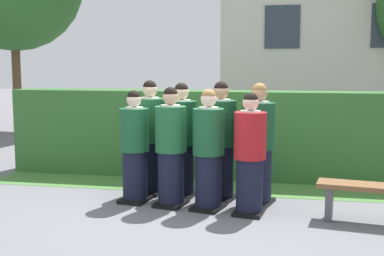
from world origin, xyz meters
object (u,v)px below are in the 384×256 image
object	(u,v)px
student_front_row_2	(208,153)
student_rear_row_0	(150,140)
student_rear_row_1	(182,143)
student_rear_row_3	(259,147)
wooden_bench	(377,195)
student_in_red_blazer	(250,157)
student_rear_row_2	(221,144)
student_front_row_1	(171,150)
student_front_row_0	(135,149)

from	to	relation	value
student_front_row_2	student_rear_row_0	size ratio (longest dim) A/B	0.95
student_rear_row_1	student_rear_row_3	bearing A→B (deg)	-9.89
wooden_bench	student_in_red_blazer	bearing A→B (deg)	175.72
student_rear_row_2	student_rear_row_3	world-z (taller)	student_rear_row_2
student_rear_row_0	student_rear_row_2	bearing A→B (deg)	-8.83
student_front_row_2	student_front_row_1	bearing A→B (deg)	171.65
student_rear_row_2	wooden_bench	world-z (taller)	student_rear_row_2
student_rear_row_0	student_rear_row_3	size ratio (longest dim) A/B	1.01
student_in_red_blazer	student_front_row_2	bearing A→B (deg)	168.49
student_front_row_2	student_in_red_blazer	distance (m)	0.57
student_in_red_blazer	student_rear_row_2	world-z (taller)	student_rear_row_2
student_rear_row_3	student_rear_row_0	bearing A→B (deg)	169.96
student_rear_row_2	wooden_bench	bearing A→B (deg)	-20.21
student_front_row_0	student_rear_row_0	bearing A→B (deg)	80.01
student_front_row_2	wooden_bench	world-z (taller)	student_front_row_2
student_front_row_1	student_rear_row_0	size ratio (longest dim) A/B	0.96
student_in_red_blazer	student_rear_row_1	world-z (taller)	student_rear_row_1
student_front_row_1	student_front_row_2	world-z (taller)	student_front_row_1
student_in_red_blazer	wooden_bench	bearing A→B (deg)	-4.28
student_front_row_1	student_rear_row_1	size ratio (longest dim) A/B	0.98
student_in_red_blazer	student_rear_row_1	distance (m)	1.26
student_front_row_0	student_rear_row_3	world-z (taller)	student_rear_row_3
student_in_red_blazer	student_rear_row_2	bearing A→B (deg)	126.57
student_front_row_2	student_rear_row_3	bearing A→B (deg)	31.60
student_front_row_1	student_in_red_blazer	xyz separation A→B (m)	(1.08, -0.19, -0.02)
student_in_red_blazer	wooden_bench	size ratio (longest dim) A/B	1.10
student_rear_row_2	wooden_bench	xyz separation A→B (m)	(2.00, -0.74, -0.46)
student_rear_row_2	student_rear_row_3	distance (m)	0.55
student_front_row_1	student_rear_row_0	distance (m)	0.75
student_front_row_0	wooden_bench	size ratio (longest dim) A/B	1.09
student_rear_row_1	student_rear_row_2	distance (m)	0.59
student_in_red_blazer	student_rear_row_2	xyz separation A→B (m)	(-0.46, 0.62, 0.06)
student_rear_row_0	student_rear_row_3	world-z (taller)	student_rear_row_0
student_front_row_0	student_rear_row_1	size ratio (longest dim) A/B	0.94
student_front_row_0	student_front_row_2	bearing A→B (deg)	-9.37
student_front_row_0	student_rear_row_2	world-z (taller)	student_rear_row_2
student_front_row_1	student_rear_row_2	xyz separation A→B (m)	(0.62, 0.43, 0.03)
student_front_row_0	student_rear_row_1	world-z (taller)	student_rear_row_1
student_in_red_blazer	student_rear_row_1	bearing A→B (deg)	146.23
wooden_bench	student_rear_row_3	bearing A→B (deg)	157.10
student_rear_row_1	wooden_bench	bearing A→B (deg)	-17.47
student_front_row_0	student_in_red_blazer	bearing A→B (deg)	-10.11
student_rear_row_1	wooden_bench	size ratio (longest dim) A/B	1.16
student_front_row_1	student_rear_row_3	size ratio (longest dim) A/B	0.97
student_front_row_0	student_rear_row_0	world-z (taller)	student_rear_row_0
student_front_row_2	student_front_row_0	bearing A→B (deg)	170.63
student_front_row_2	student_rear_row_3	world-z (taller)	student_rear_row_3
student_front_row_2	student_rear_row_1	size ratio (longest dim) A/B	0.96
student_in_red_blazer	student_rear_row_1	size ratio (longest dim) A/B	0.95
student_rear_row_1	student_rear_row_3	world-z (taller)	student_rear_row_3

